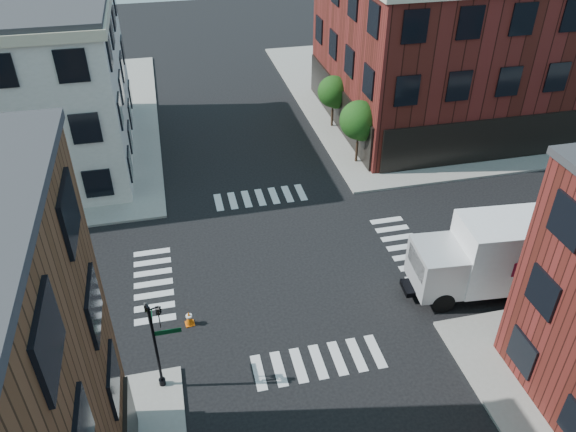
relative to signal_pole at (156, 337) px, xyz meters
The scene contains 8 objects.
ground 9.90m from the signal_pole, 44.81° to the left, with size 120.00×120.00×0.00m, color black.
sidewalk_ne 39.27m from the signal_pole, 44.95° to the left, with size 30.00×30.00×0.15m, color gray.
building_ne 35.57m from the signal_pole, 39.79° to the left, with size 25.00×16.00×12.00m, color #401510.
tree_near 21.94m from the signal_pole, 49.38° to the left, with size 2.69×2.69×4.49m.
tree_far 26.78m from the signal_pole, 57.77° to the left, with size 2.43×2.43×4.07m.
signal_pole is the anchor object (origin of this frame).
box_truck 17.31m from the signal_pole, ahead, with size 9.40×3.54×4.18m.
traffic_cone 4.35m from the signal_pole, 68.02° to the left, with size 0.48×0.48×0.80m.
Camera 1 is at (-5.12, -23.19, 19.49)m, focal length 35.00 mm.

